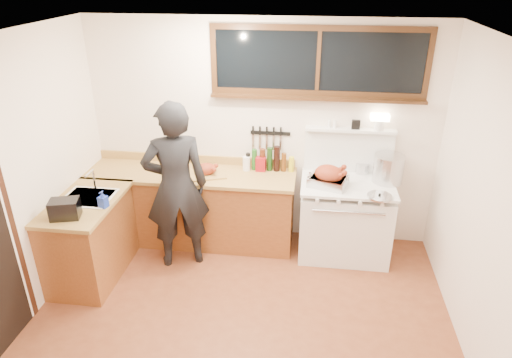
# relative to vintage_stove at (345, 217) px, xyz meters

# --- Properties ---
(ground_plane) EXTENTS (4.00, 3.50, 0.02)m
(ground_plane) POSITION_rel_vintage_stove_xyz_m (-1.00, -1.41, -0.48)
(ground_plane) COLOR brown
(room_shell) EXTENTS (4.10, 3.60, 2.65)m
(room_shell) POSITION_rel_vintage_stove_xyz_m (-1.00, -1.41, 1.18)
(room_shell) COLOR white
(room_shell) RESTS_ON ground
(counter_back) EXTENTS (2.44, 0.64, 1.00)m
(counter_back) POSITION_rel_vintage_stove_xyz_m (-1.80, 0.04, -0.01)
(counter_back) COLOR brown
(counter_back) RESTS_ON ground
(counter_left) EXTENTS (0.64, 1.09, 0.90)m
(counter_left) POSITION_rel_vintage_stove_xyz_m (-2.70, -0.79, -0.02)
(counter_left) COLOR brown
(counter_left) RESTS_ON ground
(sink_unit) EXTENTS (0.50, 0.45, 0.37)m
(sink_unit) POSITION_rel_vintage_stove_xyz_m (-2.68, -0.71, 0.38)
(sink_unit) COLOR white
(sink_unit) RESTS_ON counter_left
(vintage_stove) EXTENTS (1.02, 0.74, 1.61)m
(vintage_stove) POSITION_rel_vintage_stove_xyz_m (0.00, 0.00, 0.00)
(vintage_stove) COLOR white
(vintage_stove) RESTS_ON ground
(back_window) EXTENTS (2.32, 0.13, 0.77)m
(back_window) POSITION_rel_vintage_stove_xyz_m (-0.40, 0.31, 1.60)
(back_window) COLOR black
(back_window) RESTS_ON room_shell
(knife_strip) EXTENTS (0.46, 0.03, 0.28)m
(knife_strip) POSITION_rel_vintage_stove_xyz_m (-0.92, 0.32, 0.84)
(knife_strip) COLOR black
(knife_strip) RESTS_ON room_shell
(man) EXTENTS (0.80, 0.67, 1.88)m
(man) POSITION_rel_vintage_stove_xyz_m (-1.82, -0.43, 0.47)
(man) COLOR black
(man) RESTS_ON ground
(soap_bottle) EXTENTS (0.10, 0.10, 0.17)m
(soap_bottle) POSITION_rel_vintage_stove_xyz_m (-2.43, -0.88, 0.52)
(soap_bottle) COLOR #233EB0
(soap_bottle) RESTS_ON counter_left
(toaster) EXTENTS (0.30, 0.25, 0.18)m
(toaster) POSITION_rel_vintage_stove_xyz_m (-2.70, -1.12, 0.52)
(toaster) COLOR black
(toaster) RESTS_ON counter_left
(cutting_board) EXTENTS (0.52, 0.46, 0.14)m
(cutting_board) POSITION_rel_vintage_stove_xyz_m (-1.60, -0.01, 0.49)
(cutting_board) COLOR #AC8544
(cutting_board) RESTS_ON counter_back
(roast_turkey) EXTENTS (0.47, 0.40, 0.24)m
(roast_turkey) POSITION_rel_vintage_stove_xyz_m (-0.22, -0.10, 0.53)
(roast_turkey) COLOR silver
(roast_turkey) RESTS_ON vintage_stove
(stockpot) EXTENTS (0.40, 0.40, 0.31)m
(stockpot) POSITION_rel_vintage_stove_xyz_m (0.43, 0.09, 0.59)
(stockpot) COLOR silver
(stockpot) RESTS_ON vintage_stove
(saucepan) EXTENTS (0.19, 0.29, 0.12)m
(saucepan) POSITION_rel_vintage_stove_xyz_m (0.17, 0.29, 0.49)
(saucepan) COLOR silver
(saucepan) RESTS_ON vintage_stove
(pot_lid) EXTENTS (0.32, 0.32, 0.04)m
(pot_lid) POSITION_rel_vintage_stove_xyz_m (0.30, -0.31, 0.44)
(pot_lid) COLOR silver
(pot_lid) RESTS_ON vintage_stove
(coffee_tin) EXTENTS (0.11, 0.09, 0.17)m
(coffee_tin) POSITION_rel_vintage_stove_xyz_m (-1.00, 0.19, 0.52)
(coffee_tin) COLOR maroon
(coffee_tin) RESTS_ON counter_back
(pitcher) EXTENTS (0.11, 0.11, 0.17)m
(pitcher) POSITION_rel_vintage_stove_xyz_m (-1.16, 0.19, 0.51)
(pitcher) COLOR white
(pitcher) RESTS_ON counter_back
(bottle_cluster) EXTENTS (0.56, 0.07, 0.30)m
(bottle_cluster) POSITION_rel_vintage_stove_xyz_m (-0.89, 0.22, 0.56)
(bottle_cluster) COLOR black
(bottle_cluster) RESTS_ON counter_back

